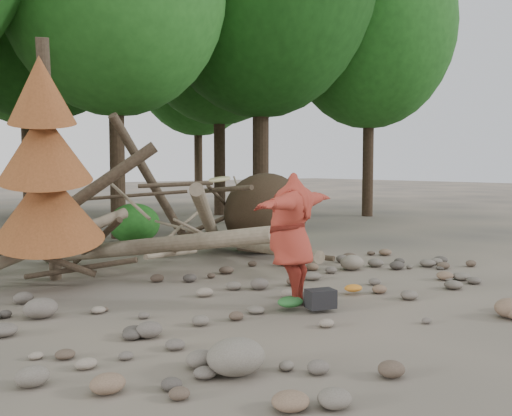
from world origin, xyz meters
TOP-DOWN VIEW (x-y plane):
  - ground at (0.00, 0.00)m, footprint 120.00×120.00m
  - deadfall_pile at (2.02, 4.24)m, footprint 8.55×5.24m
  - dead_conifer at (-3.12, 3.37)m, footprint 2.06×2.16m
  - bush_mid at (0.80, 7.80)m, footprint 1.40×1.40m
  - bush_right at (5.00, 7.00)m, footprint 2.00×2.00m
  - frisbee_thrower at (-0.65, -0.13)m, footprint 3.08×1.53m
  - backpack at (-0.49, -0.61)m, footprint 0.48×0.40m
  - cloth_green at (-0.77, -0.25)m, footprint 0.41×0.35m
  - cloth_orange at (0.75, -0.16)m, footprint 0.33×0.27m
  - boulder_front_left at (-3.00, -1.83)m, footprint 0.63×0.57m
  - boulder_front_right at (1.38, -2.54)m, footprint 0.46×0.41m
  - boulder_mid_right at (2.45, 1.36)m, footprint 0.51×0.46m
  - boulder_mid_left at (-3.82, 1.68)m, footprint 0.48×0.43m

SIDE VIEW (x-z plane):
  - ground at x=0.00m, z-range 0.00..0.00m
  - cloth_orange at x=0.75m, z-range 0.00..0.12m
  - cloth_green at x=-0.77m, z-range 0.00..0.16m
  - boulder_front_right at x=1.38m, z-range 0.00..0.28m
  - backpack at x=-0.49m, z-range 0.00..0.28m
  - boulder_mid_left at x=-3.82m, z-range 0.00..0.29m
  - boulder_mid_right at x=2.45m, z-range 0.00..0.31m
  - boulder_front_left at x=-3.00m, z-range 0.00..0.38m
  - bush_mid at x=0.80m, z-range 0.00..1.12m
  - bush_right at x=5.00m, z-range 0.00..1.60m
  - deadfall_pile at x=2.02m, z-range -0.70..2.60m
  - frisbee_thrower at x=-0.65m, z-range 0.08..2.06m
  - dead_conifer at x=-3.12m, z-range -0.06..4.29m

